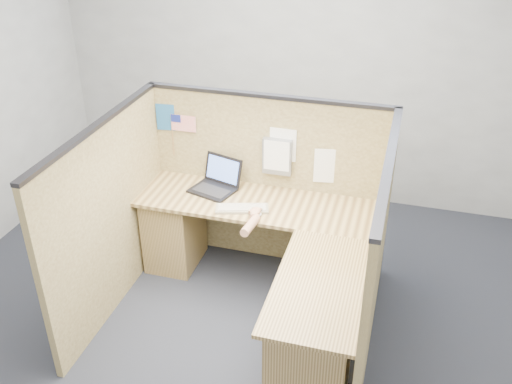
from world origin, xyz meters
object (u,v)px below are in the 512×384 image
(keyboard, at_px, (242,208))
(l_desk, at_px, (267,268))
(mouse, at_px, (256,213))
(laptop, at_px, (215,181))

(keyboard, bearing_deg, l_desk, -58.84)
(l_desk, xyz_separation_m, mouse, (-0.14, 0.19, 0.36))
(keyboard, bearing_deg, mouse, -40.34)
(l_desk, relative_size, laptop, 4.59)
(l_desk, relative_size, mouse, 19.25)
(l_desk, bearing_deg, laptop, 138.45)
(laptop, bearing_deg, mouse, -20.09)
(keyboard, relative_size, mouse, 4.31)
(keyboard, xyz_separation_m, mouse, (0.13, -0.06, 0.01))
(l_desk, height_order, keyboard, keyboard)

